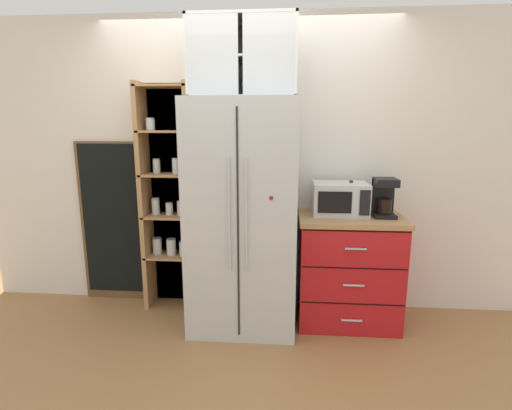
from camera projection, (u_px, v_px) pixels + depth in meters
ground_plane at (244, 319)px, 3.29m from camera, size 10.62×10.62×0.00m
wall_back_cream at (249, 166)px, 3.42m from camera, size 4.92×0.10×2.55m
refrigerator at (244, 216)px, 3.10m from camera, size 0.84×0.74×1.83m
pantry_shelf_column at (170, 197)px, 3.42m from camera, size 0.50×0.29×1.99m
counter_cabinet at (348, 269)px, 3.20m from camera, size 0.84×0.59×0.92m
microwave at (340, 199)px, 3.13m from camera, size 0.44×0.33×0.26m
coffee_maker at (384, 197)px, 3.06m from camera, size 0.17×0.20×0.31m
mug_navy at (351, 210)px, 3.11m from camera, size 0.12×0.09×0.08m
mug_cream at (350, 209)px, 3.16m from camera, size 0.11×0.07×0.09m
bottle_amber at (350, 199)px, 3.14m from camera, size 0.07×0.07×0.28m
bottle_green at (351, 202)px, 3.08m from camera, size 0.07×0.07×0.25m
upper_cabinet at (243, 59)px, 2.89m from camera, size 0.81×0.32×0.59m
chalkboard_menu at (113, 222)px, 3.56m from camera, size 0.60×0.04×1.49m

